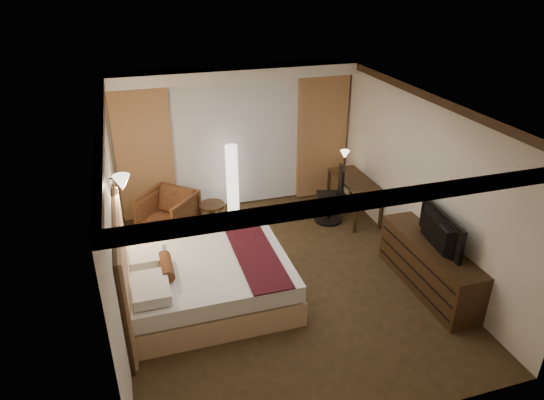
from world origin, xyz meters
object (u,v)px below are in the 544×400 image
object	(u,v)px
floor_lamp	(232,181)
dresser	(429,266)
side_table	(212,217)
television	(434,224)
desk	(354,198)
office_chair	(329,195)
bed	(211,283)
armchair	(168,212)

from	to	relation	value
floor_lamp	dresser	size ratio (longest dim) A/B	0.73
side_table	floor_lamp	size ratio (longest dim) A/B	0.36
television	side_table	bearing A→B (deg)	51.72
desk	dresser	xyz separation A→B (m)	(0.05, -2.39, 0.00)
floor_lamp	office_chair	bearing A→B (deg)	-23.72
bed	dresser	bearing A→B (deg)	-10.80
side_table	desk	xyz separation A→B (m)	(2.63, -0.26, 0.12)
bed	office_chair	xyz separation A→B (m)	(2.52, 1.75, 0.21)
floor_lamp	office_chair	world-z (taller)	floor_lamp
bed	armchair	distance (m)	2.14
floor_lamp	television	bearing A→B (deg)	-54.53
floor_lamp	television	world-z (taller)	floor_lamp
desk	office_chair	world-z (taller)	office_chair
floor_lamp	dresser	bearing A→B (deg)	-54.16
armchair	office_chair	xyz separation A→B (m)	(2.88, -0.36, 0.10)
office_chair	bed	bearing A→B (deg)	-127.81
desk	dresser	bearing A→B (deg)	-88.80
side_table	television	xyz separation A→B (m)	(2.65, -2.65, 0.83)
side_table	dresser	size ratio (longest dim) A/B	0.26
bed	desk	xyz separation A→B (m)	(3.04, 1.80, 0.05)
side_table	desk	world-z (taller)	desk
side_table	television	world-z (taller)	television
side_table	television	size ratio (longest dim) A/B	0.45
armchair	dresser	world-z (taller)	armchair
armchair	dresser	size ratio (longest dim) A/B	0.45
television	dresser	bearing A→B (deg)	-83.30
side_table	bed	bearing A→B (deg)	-101.16
desk	television	bearing A→B (deg)	-89.52
bed	desk	distance (m)	3.53
armchair	desk	size ratio (longest dim) A/B	0.67
dresser	office_chair	bearing A→B (deg)	103.73
office_chair	dresser	bearing A→B (deg)	-58.86
bed	side_table	distance (m)	2.10
office_chair	side_table	bearing A→B (deg)	-171.03
bed	desk	world-z (taller)	desk
armchair	desk	distance (m)	3.41
side_table	desk	size ratio (longest dim) A/B	0.39
armchair	dresser	xyz separation A→B (m)	(3.45, -2.70, -0.06)
bed	dresser	distance (m)	3.14
armchair	side_table	world-z (taller)	armchair
side_table	television	bearing A→B (deg)	-44.99
dresser	television	size ratio (longest dim) A/B	1.71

